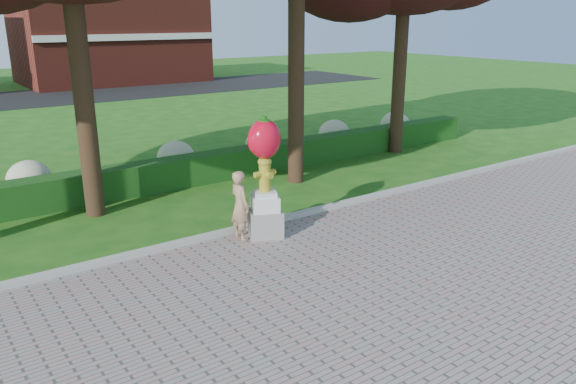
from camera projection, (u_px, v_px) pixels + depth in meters
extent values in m
plane|color=#1E5715|center=(320.00, 287.00, 9.73)|extent=(100.00, 100.00, 0.00)
cube|color=#ADADA5|center=(233.00, 231.00, 12.05)|extent=(40.00, 0.18, 0.15)
cube|color=#184313|center=(158.00, 176.00, 15.06)|extent=(24.00, 0.70, 0.80)
ellipsoid|color=beige|center=(29.00, 180.00, 14.14)|extent=(1.10, 1.10, 0.99)
ellipsoid|color=beige|center=(176.00, 158.00, 16.35)|extent=(1.10, 1.10, 0.99)
ellipsoid|color=beige|center=(262.00, 145.00, 18.00)|extent=(1.10, 1.10, 0.99)
ellipsoid|color=beige|center=(334.00, 134.00, 19.66)|extent=(1.10, 1.10, 0.99)
ellipsoid|color=beige|center=(395.00, 125.00, 21.32)|extent=(1.10, 1.10, 0.99)
cube|color=black|center=(10.00, 100.00, 31.51)|extent=(50.00, 8.00, 0.02)
cube|color=maroon|center=(110.00, 35.00, 39.65)|extent=(12.00, 8.00, 6.40)
cylinder|color=black|center=(82.00, 83.00, 12.38)|extent=(0.44, 0.44, 6.16)
cylinder|color=black|center=(296.00, 50.00, 14.86)|extent=(0.44, 0.44, 7.28)
cylinder|color=black|center=(400.00, 65.00, 18.61)|extent=(0.44, 0.44, 5.88)
cube|color=gray|center=(265.00, 222.00, 11.87)|extent=(0.91, 0.91, 0.56)
cube|color=silver|center=(265.00, 203.00, 11.74)|extent=(0.74, 0.74, 0.31)
cube|color=silver|center=(265.00, 193.00, 11.67)|extent=(0.59, 0.59, 0.11)
cylinder|color=#9C9222|center=(265.00, 176.00, 11.56)|extent=(0.24, 0.24, 0.62)
ellipsoid|color=#9C9222|center=(265.00, 162.00, 11.47)|extent=(0.29, 0.29, 0.20)
cylinder|color=#9C9222|center=(257.00, 175.00, 11.45)|extent=(0.13, 0.12, 0.12)
cylinder|color=#9C9222|center=(272.00, 172.00, 11.64)|extent=(0.13, 0.12, 0.12)
cylinder|color=#9C9222|center=(269.00, 175.00, 11.41)|extent=(0.13, 0.13, 0.13)
cylinder|color=#9C9222|center=(265.00, 158.00, 11.44)|extent=(0.09, 0.09, 0.06)
ellipsoid|color=red|center=(264.00, 139.00, 11.33)|extent=(0.70, 0.62, 0.81)
ellipsoid|color=red|center=(256.00, 141.00, 11.22)|extent=(0.34, 0.34, 0.51)
ellipsoid|color=red|center=(273.00, 139.00, 11.45)|extent=(0.34, 0.34, 0.51)
cylinder|color=#185C15|center=(264.00, 119.00, 11.21)|extent=(0.11, 0.11, 0.13)
ellipsoid|color=#185C15|center=(264.00, 121.00, 11.22)|extent=(0.27, 0.27, 0.09)
imported|color=tan|center=(240.00, 205.00, 11.50)|extent=(0.36, 0.54, 1.47)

